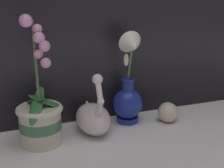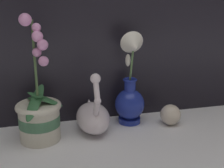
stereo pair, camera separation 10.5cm
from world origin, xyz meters
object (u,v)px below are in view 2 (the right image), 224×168
(blue_vase, at_px, (130,94))
(glass_sphere, at_px, (170,115))
(orchid_potted_plant, at_px, (39,114))
(swan_figurine, at_px, (93,116))

(blue_vase, bearing_deg, glass_sphere, -18.69)
(orchid_potted_plant, xyz_separation_m, glass_sphere, (0.46, 0.01, -0.05))
(glass_sphere, bearing_deg, blue_vase, 161.31)
(orchid_potted_plant, bearing_deg, glass_sphere, 0.66)
(orchid_potted_plant, distance_m, swan_figurine, 0.19)
(glass_sphere, bearing_deg, orchid_potted_plant, -179.34)
(glass_sphere, bearing_deg, swan_figurine, 176.25)
(orchid_potted_plant, xyz_separation_m, swan_figurine, (0.18, 0.02, -0.04))
(orchid_potted_plant, xyz_separation_m, blue_vase, (0.32, 0.05, 0.02))
(swan_figurine, xyz_separation_m, blue_vase, (0.14, 0.03, 0.06))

